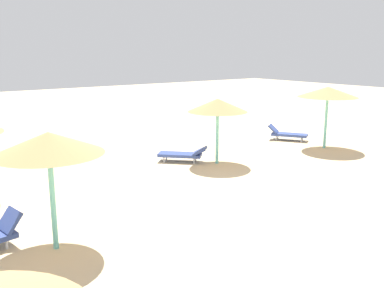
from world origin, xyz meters
TOP-DOWN VIEW (x-y plane):
  - ground_plane at (0.00, 0.00)m, footprint 80.00×80.00m
  - parasol_0 at (7.54, 3.11)m, footprint 2.61×2.61m
  - parasol_1 at (1.94, 3.97)m, footprint 2.29×2.29m
  - parasol_3 at (-5.65, 0.51)m, footprint 2.34×2.34m
  - lounger_0 at (7.52, 5.30)m, footprint 1.54×1.93m
  - lounger_1 at (1.04, 4.95)m, footprint 1.79×1.82m

SIDE VIEW (x-z plane):
  - ground_plane at x=0.00m, z-range 0.00..0.00m
  - lounger_1 at x=1.04m, z-range 0.00..0.62m
  - lounger_0 at x=7.52m, z-range -0.05..0.69m
  - parasol_1 at x=1.94m, z-range 1.00..3.53m
  - parasol_3 at x=-5.65m, z-range 1.07..3.71m
  - parasol_0 at x=7.54m, z-range 1.14..3.90m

